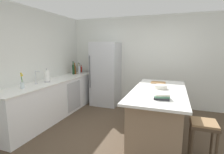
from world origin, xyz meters
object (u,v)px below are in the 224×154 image
(flower_vase, at_px, (22,83))
(paper_towel_roll, at_px, (47,76))
(kitchen_island, at_px, (158,113))
(bar_stool, at_px, (203,130))
(sink_faucet, at_px, (36,77))
(whiskey_bottle, at_px, (75,70))
(wine_bottle, at_px, (73,69))
(refrigerator, at_px, (106,74))
(syrup_bottle, at_px, (80,69))
(soda_bottle, at_px, (79,69))
(cutting_board, at_px, (158,83))
(cookbook_stack, at_px, (162,96))
(mixing_bowl, at_px, (161,87))
(olive_oil_bottle, at_px, (79,69))
(hot_sauce_bottle, at_px, (81,69))

(flower_vase, height_order, paper_towel_roll, same)
(kitchen_island, height_order, bar_stool, kitchen_island)
(sink_faucet, bearing_deg, flower_vase, -82.63)
(whiskey_bottle, distance_m, wine_bottle, 0.08)
(refrigerator, distance_m, syrup_bottle, 0.91)
(soda_bottle, xyz_separation_m, cutting_board, (2.41, -0.63, -0.12))
(cutting_board, bearing_deg, cookbook_stack, -82.61)
(flower_vase, xyz_separation_m, mixing_bowl, (2.52, 0.91, -0.07))
(wine_bottle, distance_m, mixing_bowl, 2.78)
(bar_stool, xyz_separation_m, cookbook_stack, (-0.59, 0.09, 0.41))
(cookbook_stack, bearing_deg, wine_bottle, 147.37)
(bar_stool, distance_m, cutting_board, 1.60)
(kitchen_island, height_order, mixing_bowl, mixing_bowl)
(mixing_bowl, bearing_deg, cookbook_stack, -84.03)
(refrigerator, xyz_separation_m, whiskey_bottle, (-0.91, -0.24, 0.12))
(cookbook_stack, height_order, mixing_bowl, cookbook_stack)
(cutting_board, bearing_deg, wine_bottle, 169.96)
(syrup_bottle, height_order, olive_oil_bottle, olive_oil_bottle)
(cookbook_stack, bearing_deg, flower_vase, -175.41)
(whiskey_bottle, xyz_separation_m, mixing_bowl, (2.59, -1.08, -0.09))
(syrup_bottle, height_order, cutting_board, syrup_bottle)
(olive_oil_bottle, distance_m, wine_bottle, 0.27)
(hot_sauce_bottle, bearing_deg, mixing_bowl, -29.61)
(syrup_bottle, relative_size, whiskey_bottle, 0.84)
(whiskey_bottle, bearing_deg, cutting_board, -11.78)
(bar_stool, height_order, soda_bottle, soda_bottle)
(sink_faucet, height_order, paper_towel_roll, paper_towel_roll)
(kitchen_island, relative_size, whiskey_bottle, 6.14)
(olive_oil_bottle, bearing_deg, flower_vase, -88.93)
(whiskey_bottle, bearing_deg, refrigerator, 15.03)
(flower_vase, height_order, cutting_board, flower_vase)
(hot_sauce_bottle, xyz_separation_m, cutting_board, (2.50, -0.92, -0.09))
(refrigerator, bearing_deg, mixing_bowl, -38.22)
(mixing_bowl, bearing_deg, bar_stool, -50.11)
(soda_bottle, relative_size, mixing_bowl, 1.30)
(refrigerator, distance_m, cutting_board, 1.77)
(mixing_bowl, bearing_deg, paper_towel_roll, -175.35)
(refrigerator, bearing_deg, kitchen_island, -40.86)
(paper_towel_roll, bearing_deg, refrigerator, 60.83)
(refrigerator, height_order, whiskey_bottle, refrigerator)
(paper_towel_roll, bearing_deg, hot_sauce_bottle, 92.07)
(sink_faucet, height_order, flower_vase, flower_vase)
(kitchen_island, bearing_deg, flower_vase, -162.34)
(hot_sauce_bottle, height_order, syrup_bottle, syrup_bottle)
(cutting_board, bearing_deg, olive_oil_bottle, 163.91)
(sink_faucet, height_order, wine_bottle, wine_bottle)
(refrigerator, bearing_deg, cookbook_stack, -49.13)
(kitchen_island, xyz_separation_m, hot_sauce_bottle, (-2.58, 1.59, 0.55))
(kitchen_island, height_order, sink_faucet, sink_faucet)
(bar_stool, distance_m, wine_bottle, 3.75)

